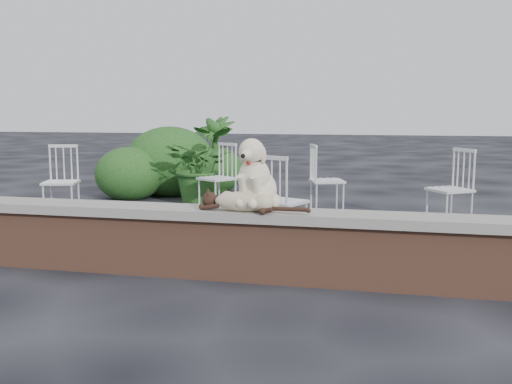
% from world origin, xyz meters
% --- Properties ---
extents(ground, '(60.00, 60.00, 0.00)m').
position_xyz_m(ground, '(0.00, 0.00, 0.00)').
color(ground, black).
rests_on(ground, ground).
extents(brick_wall, '(6.00, 0.30, 0.50)m').
position_xyz_m(brick_wall, '(0.00, 0.00, 0.25)').
color(brick_wall, brown).
rests_on(brick_wall, ground).
extents(capstone, '(6.20, 0.40, 0.08)m').
position_xyz_m(capstone, '(0.00, 0.00, 0.54)').
color(capstone, slate).
rests_on(capstone, brick_wall).
extents(dog, '(0.49, 0.58, 0.60)m').
position_xyz_m(dog, '(-0.11, 0.06, 0.88)').
color(dog, beige).
rests_on(dog, capstone).
extents(cat, '(1.12, 0.47, 0.18)m').
position_xyz_m(cat, '(-0.19, -0.09, 0.67)').
color(cat, tan).
rests_on(cat, capstone).
extents(chair_a, '(0.70, 0.70, 0.94)m').
position_xyz_m(chair_a, '(-3.27, 2.24, 0.47)').
color(chair_a, white).
rests_on(chair_a, ground).
extents(chair_d, '(0.78, 0.78, 0.94)m').
position_xyz_m(chair_d, '(1.64, 2.64, 0.47)').
color(chair_d, white).
rests_on(chair_d, ground).
extents(chair_c, '(0.74, 0.74, 0.94)m').
position_xyz_m(chair_c, '(-0.13, 1.28, 0.47)').
color(chair_c, white).
rests_on(chair_c, ground).
extents(chair_b, '(0.78, 0.78, 0.94)m').
position_xyz_m(chair_b, '(-1.40, 3.14, 0.47)').
color(chair_b, white).
rests_on(chair_b, ground).
extents(chair_e, '(0.71, 0.71, 0.94)m').
position_xyz_m(chair_e, '(0.12, 3.20, 0.47)').
color(chair_e, white).
rests_on(chair_e, ground).
extents(potted_plant_a, '(1.26, 1.17, 1.16)m').
position_xyz_m(potted_plant_a, '(-1.80, 3.67, 0.58)').
color(potted_plant_a, '#13451A').
rests_on(potted_plant_a, ground).
extents(potted_plant_b, '(0.87, 0.87, 1.29)m').
position_xyz_m(potted_plant_b, '(-2.00, 4.93, 0.65)').
color(potted_plant_b, '#13451A').
rests_on(potted_plant_b, ground).
extents(shrubbery, '(2.13, 2.08, 1.19)m').
position_xyz_m(shrubbery, '(-2.62, 4.48, 0.47)').
color(shrubbery, '#13451A').
rests_on(shrubbery, ground).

